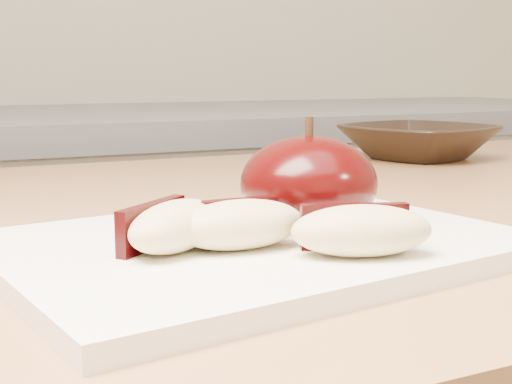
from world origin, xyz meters
name	(u,v)px	position (x,y,z in m)	size (l,w,h in m)	color
cutting_board	(256,246)	(0.00, 0.36, 0.91)	(0.28, 0.21, 0.01)	white
apple_half	(309,184)	(0.06, 0.39, 0.93)	(0.10, 0.10, 0.07)	black
apple_wedge_a	(174,226)	(-0.05, 0.35, 0.92)	(0.08, 0.07, 0.03)	#D3BC86
apple_wedge_b	(239,224)	(-0.02, 0.34, 0.92)	(0.07, 0.04, 0.03)	#D3BC86
apple_wedge_c	(361,230)	(0.03, 0.30, 0.92)	(0.08, 0.06, 0.03)	#D3BC86
bowl	(418,142)	(0.38, 0.68, 0.92)	(0.17, 0.17, 0.04)	black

